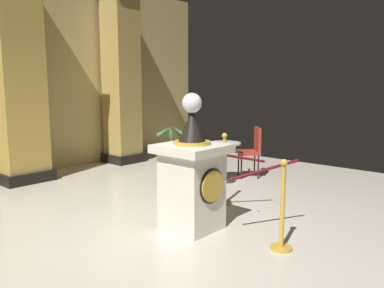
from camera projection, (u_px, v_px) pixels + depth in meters
ground_plane at (168, 230)px, 4.85m from camera, size 10.12×10.12×0.00m
back_wall at (4, 72)px, 7.37m from camera, size 10.12×0.16×3.97m
pedestal_clock at (192, 177)px, 4.80m from camera, size 0.75×0.75×1.67m
stanchion_near at (282, 219)px, 4.22m from camera, size 0.24×0.24×1.00m
stanchion_far at (224, 179)px, 5.86m from camera, size 0.24×0.24×1.07m
velvet_rope at (249, 163)px, 4.98m from camera, size 1.22×1.23×0.22m
column_right at (121, 79)px, 8.82m from camera, size 0.76×0.76×3.81m
column_centre_rear at (16, 77)px, 7.06m from camera, size 0.93×0.93×3.81m
potted_palm_right at (172, 157)px, 8.03m from camera, size 0.62×0.65×0.98m
cafe_table at (225, 157)px, 7.22m from camera, size 0.58×0.58×0.72m
cafe_chair_red at (252, 148)px, 7.52m from camera, size 0.57×0.57×0.96m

